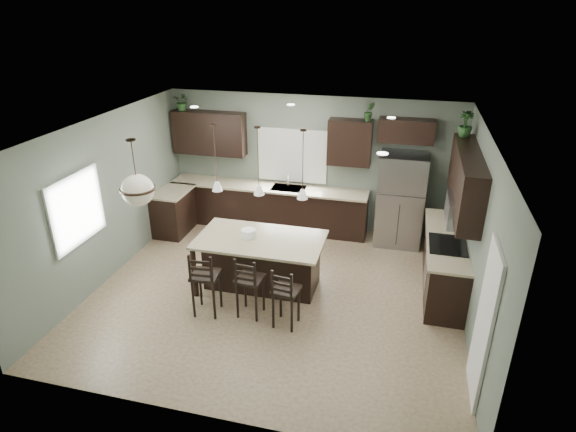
# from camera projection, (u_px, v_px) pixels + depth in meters

# --- Properties ---
(ground) EXTENTS (6.00, 6.00, 0.00)m
(ground) POSITION_uv_depth(u_px,v_px,m) (276.00, 292.00, 8.12)
(ground) COLOR #9E8466
(ground) RESTS_ON ground
(pantry_door) EXTENTS (0.04, 0.82, 2.04)m
(pantry_door) POSITION_uv_depth(u_px,v_px,m) (484.00, 325.00, 5.66)
(pantry_door) COLOR white
(pantry_door) RESTS_ON ground
(window_back) EXTENTS (1.35, 0.02, 1.00)m
(window_back) POSITION_uv_depth(u_px,v_px,m) (292.00, 155.00, 9.98)
(window_back) COLOR white
(window_back) RESTS_ON room_shell
(window_left) EXTENTS (0.02, 1.10, 1.00)m
(window_left) POSITION_uv_depth(u_px,v_px,m) (76.00, 209.00, 7.43)
(window_left) COLOR white
(window_left) RESTS_ON room_shell
(left_return_cabs) EXTENTS (0.60, 0.90, 0.90)m
(left_return_cabs) POSITION_uv_depth(u_px,v_px,m) (173.00, 212.00, 10.03)
(left_return_cabs) COLOR black
(left_return_cabs) RESTS_ON ground
(left_return_countertop) EXTENTS (0.66, 0.96, 0.04)m
(left_return_countertop) POSITION_uv_depth(u_px,v_px,m) (172.00, 192.00, 9.83)
(left_return_countertop) COLOR #BEB38F
(left_return_countertop) RESTS_ON left_return_cabs
(back_lower_cabs) EXTENTS (4.20, 0.60, 0.90)m
(back_lower_cabs) POSITION_uv_depth(u_px,v_px,m) (268.00, 207.00, 10.28)
(back_lower_cabs) COLOR black
(back_lower_cabs) RESTS_ON ground
(back_countertop) EXTENTS (4.20, 0.66, 0.04)m
(back_countertop) POSITION_uv_depth(u_px,v_px,m) (268.00, 187.00, 10.07)
(back_countertop) COLOR #BEB38F
(back_countertop) RESTS_ON back_lower_cabs
(sink_inset) EXTENTS (0.70, 0.45, 0.01)m
(sink_inset) POSITION_uv_depth(u_px,v_px,m) (289.00, 188.00, 9.96)
(sink_inset) COLOR gray
(sink_inset) RESTS_ON back_countertop
(faucet) EXTENTS (0.02, 0.02, 0.28)m
(faucet) POSITION_uv_depth(u_px,v_px,m) (288.00, 182.00, 9.88)
(faucet) COLOR silver
(faucet) RESTS_ON back_countertop
(back_upper_left) EXTENTS (1.55, 0.34, 0.90)m
(back_upper_left) POSITION_uv_depth(u_px,v_px,m) (209.00, 133.00, 10.07)
(back_upper_left) COLOR black
(back_upper_left) RESTS_ON room_shell
(back_upper_right) EXTENTS (0.85, 0.34, 0.90)m
(back_upper_right) POSITION_uv_depth(u_px,v_px,m) (350.00, 143.00, 9.41)
(back_upper_right) COLOR black
(back_upper_right) RESTS_ON room_shell
(fridge_header) EXTENTS (1.05, 0.34, 0.45)m
(fridge_header) POSITION_uv_depth(u_px,v_px,m) (406.00, 131.00, 9.05)
(fridge_header) COLOR black
(fridge_header) RESTS_ON room_shell
(right_lower_cabs) EXTENTS (0.60, 2.35, 0.90)m
(right_lower_cabs) POSITION_uv_depth(u_px,v_px,m) (444.00, 263.00, 8.10)
(right_lower_cabs) COLOR black
(right_lower_cabs) RESTS_ON ground
(right_countertop) EXTENTS (0.66, 2.35, 0.04)m
(right_countertop) POSITION_uv_depth(u_px,v_px,m) (447.00, 238.00, 7.91)
(right_countertop) COLOR #BEB38F
(right_countertop) RESTS_ON right_lower_cabs
(cooktop) EXTENTS (0.58, 0.75, 0.02)m
(cooktop) POSITION_uv_depth(u_px,v_px,m) (448.00, 245.00, 7.66)
(cooktop) COLOR black
(cooktop) RESTS_ON right_countertop
(wall_oven_front) EXTENTS (0.01, 0.72, 0.60)m
(wall_oven_front) POSITION_uv_depth(u_px,v_px,m) (426.00, 269.00, 7.93)
(wall_oven_front) COLOR gray
(wall_oven_front) RESTS_ON right_lower_cabs
(right_upper_cabs) EXTENTS (0.34, 2.35, 0.90)m
(right_upper_cabs) POSITION_uv_depth(u_px,v_px,m) (466.00, 180.00, 7.45)
(right_upper_cabs) COLOR black
(right_upper_cabs) RESTS_ON room_shell
(microwave) EXTENTS (0.40, 0.75, 0.40)m
(microwave) POSITION_uv_depth(u_px,v_px,m) (460.00, 211.00, 7.39)
(microwave) COLOR gray
(microwave) RESTS_ON right_upper_cabs
(refrigerator) EXTENTS (0.90, 0.74, 1.85)m
(refrigerator) POSITION_uv_depth(u_px,v_px,m) (400.00, 200.00, 9.42)
(refrigerator) COLOR gray
(refrigerator) RESTS_ON ground
(kitchen_island) EXTENTS (2.09, 1.19, 0.92)m
(kitchen_island) POSITION_uv_depth(u_px,v_px,m) (261.00, 263.00, 8.09)
(kitchen_island) COLOR black
(kitchen_island) RESTS_ON ground
(serving_dish) EXTENTS (0.24, 0.24, 0.14)m
(serving_dish) POSITION_uv_depth(u_px,v_px,m) (249.00, 233.00, 7.91)
(serving_dish) COLOR white
(serving_dish) RESTS_ON kitchen_island
(bar_stool_left) EXTENTS (0.44, 0.44, 1.11)m
(bar_stool_left) POSITION_uv_depth(u_px,v_px,m) (206.00, 282.00, 7.38)
(bar_stool_left) COLOR black
(bar_stool_left) RESTS_ON ground
(bar_stool_center) EXTENTS (0.42, 0.42, 1.05)m
(bar_stool_center) POSITION_uv_depth(u_px,v_px,m) (250.00, 285.00, 7.34)
(bar_stool_center) COLOR black
(bar_stool_center) RESTS_ON ground
(bar_stool_right) EXTENTS (0.42, 0.42, 1.01)m
(bar_stool_right) POSITION_uv_depth(u_px,v_px,m) (286.00, 296.00, 7.11)
(bar_stool_right) COLOR black
(bar_stool_right) RESTS_ON ground
(pendant_left) EXTENTS (0.17, 0.17, 1.10)m
(pendant_left) POSITION_uv_depth(u_px,v_px,m) (215.00, 158.00, 7.51)
(pendant_left) COLOR silver
(pendant_left) RESTS_ON room_shell
(pendant_center) EXTENTS (0.17, 0.17, 1.10)m
(pendant_center) POSITION_uv_depth(u_px,v_px,m) (258.00, 161.00, 7.35)
(pendant_center) COLOR white
(pendant_center) RESTS_ON room_shell
(pendant_right) EXTENTS (0.17, 0.17, 1.10)m
(pendant_right) POSITION_uv_depth(u_px,v_px,m) (303.00, 165.00, 7.20)
(pendant_right) COLOR white
(pendant_right) RESTS_ON room_shell
(chandelier) EXTENTS (0.50, 0.50, 0.98)m
(chandelier) POSITION_uv_depth(u_px,v_px,m) (135.00, 173.00, 6.69)
(chandelier) COLOR beige
(chandelier) RESTS_ON room_shell
(plant_back_left) EXTENTS (0.37, 0.34, 0.37)m
(plant_back_left) POSITION_uv_depth(u_px,v_px,m) (182.00, 102.00, 9.90)
(plant_back_left) COLOR #264C21
(plant_back_left) RESTS_ON back_upper_left
(plant_back_right) EXTENTS (0.24, 0.22, 0.36)m
(plant_back_right) POSITION_uv_depth(u_px,v_px,m) (369.00, 111.00, 9.05)
(plant_back_right) COLOR #264C21
(plant_back_right) RESTS_ON back_upper_right
(plant_right_wall) EXTENTS (0.26, 0.26, 0.42)m
(plant_right_wall) POSITION_uv_depth(u_px,v_px,m) (465.00, 124.00, 8.02)
(plant_right_wall) COLOR #285425
(plant_right_wall) RESTS_ON right_upper_cabs
(room_shell) EXTENTS (6.00, 6.00, 6.00)m
(room_shell) POSITION_uv_depth(u_px,v_px,m) (275.00, 199.00, 7.41)
(room_shell) COLOR slate
(room_shell) RESTS_ON ground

